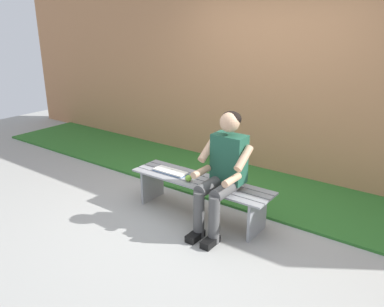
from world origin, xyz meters
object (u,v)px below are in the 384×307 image
Objects in this scene: person_seated at (223,169)px; book_open at (171,171)px; bench_near at (200,189)px; apple at (188,178)px.

person_seated is 0.79m from book_open.
apple is (0.08, 0.10, 0.14)m from bench_near.
bench_near is 0.19m from apple.
person_seated reaches higher than book_open.
bench_near is at bearing -16.07° from person_seated.
bench_near is 0.50m from person_seated.
person_seated reaches higher than bench_near.
apple is at bearing 0.29° from person_seated.
apple reaches higher than bench_near.
apple is 0.33m from book_open.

